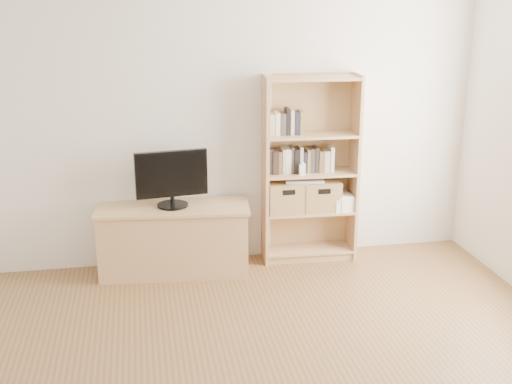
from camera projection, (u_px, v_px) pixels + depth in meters
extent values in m
cube|color=silver|center=(223.00, 117.00, 5.51)|extent=(4.50, 0.02, 2.60)
cube|color=tan|center=(174.00, 240.00, 5.51)|extent=(1.29, 0.59, 0.57)
cube|color=tan|center=(310.00, 170.00, 5.64)|extent=(0.84, 0.33, 1.66)
cube|color=black|center=(172.00, 179.00, 5.35)|extent=(0.61, 0.12, 0.47)
cube|color=#3D3631|center=(310.00, 160.00, 5.63)|extent=(0.74, 0.15, 0.20)
cube|color=#3D3631|center=(290.00, 124.00, 5.51)|extent=(0.35, 0.15, 0.18)
cube|color=white|center=(302.00, 170.00, 5.53)|extent=(0.05, 0.03, 0.10)
cube|color=olive|center=(285.00, 196.00, 5.68)|extent=(0.34, 0.28, 0.27)
cube|color=olive|center=(321.00, 195.00, 5.72)|extent=(0.34, 0.28, 0.27)
cube|color=silver|center=(304.00, 179.00, 5.65)|extent=(0.37, 0.29, 0.03)
cube|color=silver|center=(340.00, 202.00, 5.77)|extent=(0.20, 0.27, 0.12)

